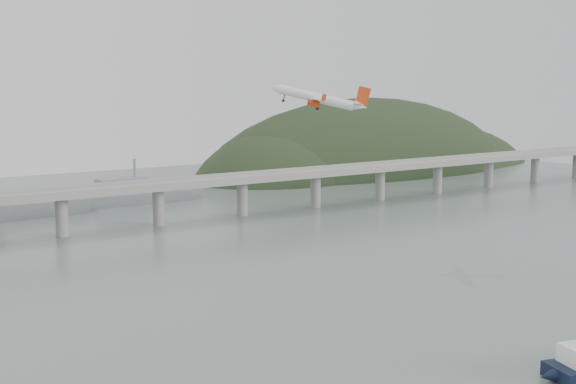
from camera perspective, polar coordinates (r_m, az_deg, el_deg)
ground at (r=225.65m, az=8.12°, el=-10.74°), size 900.00×900.00×0.00m
bridge at (r=388.13m, az=-12.43°, el=-0.19°), size 800.00×22.00×23.90m
headland at (r=657.40m, az=6.71°, el=0.06°), size 365.00×155.00×156.00m
airliner at (r=279.16m, az=2.34°, el=6.92°), size 30.91×29.16×10.96m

